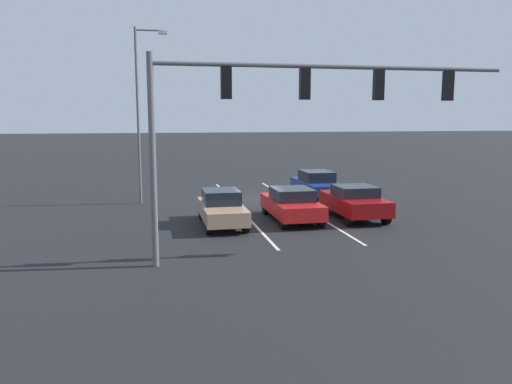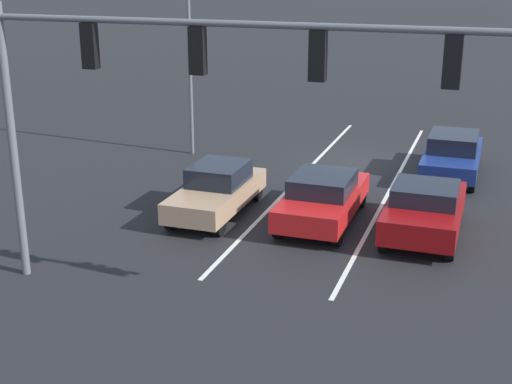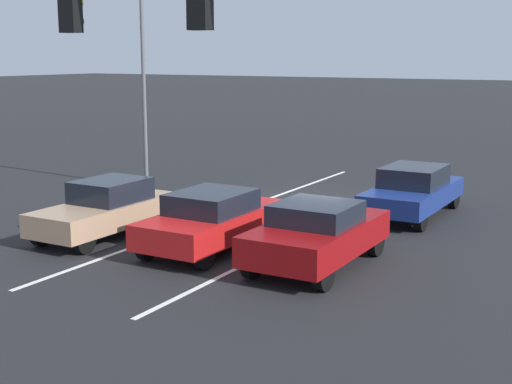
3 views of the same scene
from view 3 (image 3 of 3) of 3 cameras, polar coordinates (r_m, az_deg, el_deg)
ground_plane at (r=23.52m, az=4.96°, el=-0.75°), size 240.00×240.00×0.00m
lane_stripe_left_divider at (r=20.48m, az=5.84°, el=-2.51°), size 0.12×17.37×0.01m
lane_stripe_center_divider at (r=21.94m, az=-1.81°, el=-1.55°), size 0.12×17.37×0.01m
car_maroon_leftlane_front at (r=16.18m, az=4.91°, el=-3.31°), size 1.95×4.19×1.49m
car_tan_rightlane_front at (r=19.32m, az=-11.83°, el=-1.28°), size 1.70×4.32×1.48m
car_red_midlane_front at (r=17.67m, az=-3.45°, el=-2.17°), size 1.88×4.42×1.45m
car_navy_leftlane_second at (r=21.70m, az=12.46°, el=0.13°), size 1.83×4.65×1.50m
street_lamp_right_shoulder at (r=25.69m, az=-8.80°, el=11.62°), size 1.65×0.24×9.05m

